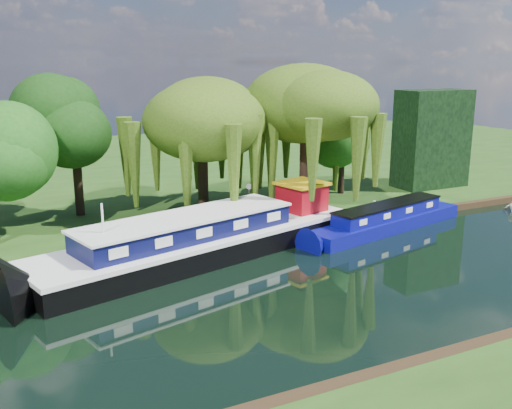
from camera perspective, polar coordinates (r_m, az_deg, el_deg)
ground at (r=28.60m, az=7.55°, el=-7.88°), size 120.00×120.00×0.00m
far_bank at (r=58.85m, az=-11.04°, el=3.60°), size 120.00×52.00×0.45m
dutch_barge at (r=32.10m, az=-4.98°, el=-3.37°), size 20.44×9.41×4.21m
narrowboat at (r=38.04m, az=13.01°, el=-1.49°), size 13.10×5.06×1.89m
willow_left at (r=38.35m, az=-5.45°, el=8.27°), size 7.30×7.30×8.75m
willow_right at (r=38.82m, az=4.99°, el=8.89°), size 7.56×7.56×9.21m
tree_far_mid at (r=39.91m, az=-17.74°, el=7.35°), size 5.30×5.30×8.67m
tree_far_right at (r=45.41m, az=8.67°, el=6.71°), size 3.99×3.99×6.53m
conifer_hedge at (r=49.82m, az=17.17°, el=6.30°), size 6.00×3.00×8.00m
lamppost at (r=36.87m, az=-0.70°, el=1.19°), size 0.36×0.36×2.56m
mooring_posts at (r=34.98m, az=-0.70°, el=-2.01°), size 19.16×0.16×1.00m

